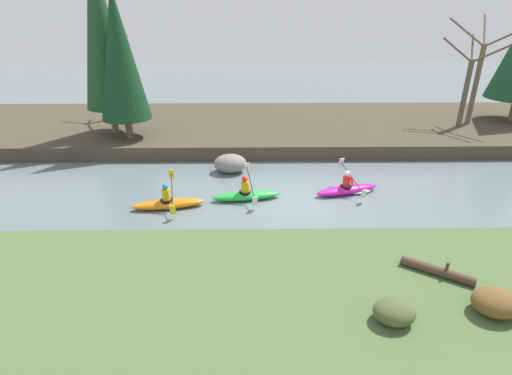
{
  "coord_description": "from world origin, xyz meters",
  "views": [
    {
      "loc": [
        -1.81,
        -14.08,
        6.9
      ],
      "look_at": [
        -1.61,
        0.1,
        0.55
      ],
      "focal_mm": 28.0,
      "sensor_mm": 36.0,
      "label": 1
    }
  ],
  "objects_px": {
    "kayaker_trailing": "(169,203)",
    "boulder_midstream": "(230,163)",
    "driftwood_log": "(437,271)",
    "kayaker_middle": "(247,194)",
    "kayaker_lead": "(349,189)"
  },
  "relations": [
    {
      "from": "driftwood_log",
      "to": "kayaker_trailing",
      "type": "bearing_deg",
      "value": -179.87
    },
    {
      "from": "kayaker_middle",
      "to": "driftwood_log",
      "type": "xyz_separation_m",
      "value": [
        4.85,
        -5.99,
        0.65
      ]
    },
    {
      "from": "boulder_midstream",
      "to": "kayaker_lead",
      "type": "bearing_deg",
      "value": -25.92
    },
    {
      "from": "kayaker_trailing",
      "to": "boulder_midstream",
      "type": "bearing_deg",
      "value": 49.2
    },
    {
      "from": "kayaker_middle",
      "to": "kayaker_trailing",
      "type": "xyz_separation_m",
      "value": [
        -2.94,
        -0.68,
        0.0
      ]
    },
    {
      "from": "kayaker_lead",
      "to": "kayaker_trailing",
      "type": "bearing_deg",
      "value": 173.07
    },
    {
      "from": "kayaker_lead",
      "to": "kayaker_middle",
      "type": "relative_size",
      "value": 0.99
    },
    {
      "from": "boulder_midstream",
      "to": "driftwood_log",
      "type": "height_order",
      "value": "driftwood_log"
    },
    {
      "from": "boulder_midstream",
      "to": "driftwood_log",
      "type": "xyz_separation_m",
      "value": [
        5.64,
        -8.93,
        0.45
      ]
    },
    {
      "from": "kayaker_middle",
      "to": "boulder_midstream",
      "type": "bearing_deg",
      "value": 95.78
    },
    {
      "from": "kayaker_middle",
      "to": "driftwood_log",
      "type": "height_order",
      "value": "kayaker_middle"
    },
    {
      "from": "driftwood_log",
      "to": "kayaker_middle",
      "type": "bearing_deg",
      "value": 163.38
    },
    {
      "from": "kayaker_middle",
      "to": "kayaker_trailing",
      "type": "bearing_deg",
      "value": -175.99
    },
    {
      "from": "kayaker_trailing",
      "to": "boulder_midstream",
      "type": "height_order",
      "value": "kayaker_trailing"
    },
    {
      "from": "kayaker_lead",
      "to": "kayaker_middle",
      "type": "xyz_separation_m",
      "value": [
        -4.18,
        -0.54,
        0.02
      ]
    }
  ]
}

